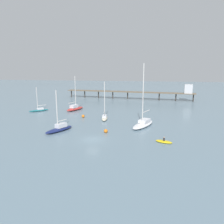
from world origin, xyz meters
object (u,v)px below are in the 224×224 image
(sailboat_cream, at_px, (105,117))
(sailboat_red, at_px, (75,108))
(sailboat_teal, at_px, (39,110))
(pier, at_px, (147,91))
(sailboat_navy, at_px, (59,128))
(mooring_buoy_inner, at_px, (83,116))
(mooring_buoy_near, at_px, (106,131))
(sailboat_white, at_px, (143,123))
(dinghy_yellow, at_px, (164,141))

(sailboat_cream, distance_m, sailboat_red, 16.86)
(sailboat_teal, distance_m, sailboat_cream, 24.75)
(pier, distance_m, sailboat_cream, 41.82)
(sailboat_navy, bearing_deg, mooring_buoy_inner, 86.18)
(mooring_buoy_inner, bearing_deg, pier, 67.00)
(pier, relative_size, sailboat_red, 5.16)
(mooring_buoy_near, xyz_separation_m, mooring_buoy_inner, (-9.57, 13.41, 0.01))
(sailboat_navy, xyz_separation_m, sailboat_cream, (7.37, 13.32, -0.01))
(sailboat_cream, xyz_separation_m, sailboat_red, (-12.74, 11.05, 0.08))
(pier, height_order, sailboat_navy, sailboat_navy)
(sailboat_navy, relative_size, sailboat_cream, 0.89)
(sailboat_teal, xyz_separation_m, sailboat_white, (34.62, -12.69, 0.26))
(pier, bearing_deg, mooring_buoy_inner, -113.00)
(sailboat_teal, distance_m, sailboat_navy, 26.16)
(sailboat_teal, relative_size, sailboat_cream, 0.77)
(sailboat_white, bearing_deg, dinghy_yellow, -68.38)
(dinghy_yellow, bearing_deg, mooring_buoy_inner, 141.27)
(sailboat_white, distance_m, mooring_buoy_inner, 18.45)
(pier, xyz_separation_m, sailboat_white, (0.50, -45.96, -3.11))
(mooring_buoy_inner, bearing_deg, sailboat_red, 121.34)
(dinghy_yellow, bearing_deg, sailboat_navy, 171.32)
(sailboat_cream, xyz_separation_m, mooring_buoy_near, (3.14, -12.72, -0.25))
(mooring_buoy_inner, bearing_deg, sailboat_teal, 159.61)
(sailboat_white, bearing_deg, mooring_buoy_inner, 160.13)
(sailboat_red, distance_m, mooring_buoy_near, 28.59)
(pier, height_order, dinghy_yellow, pier)
(pier, bearing_deg, sailboat_navy, -108.32)
(sailboat_teal, height_order, sailboat_cream, sailboat_cream)
(pier, bearing_deg, sailboat_white, -89.38)
(sailboat_teal, bearing_deg, sailboat_red, 19.79)
(sailboat_teal, distance_m, dinghy_yellow, 45.79)
(sailboat_navy, distance_m, dinghy_yellow, 22.99)
(sailboat_navy, height_order, sailboat_cream, sailboat_cream)
(sailboat_red, bearing_deg, pier, 51.70)
(pier, distance_m, mooring_buoy_inner, 43.25)
(sailboat_red, relative_size, mooring_buoy_inner, 13.10)
(mooring_buoy_near, bearing_deg, pier, 82.19)
(sailboat_teal, bearing_deg, mooring_buoy_near, -36.46)
(sailboat_navy, xyz_separation_m, sailboat_red, (-5.38, 24.37, 0.07))
(sailboat_red, bearing_deg, mooring_buoy_inner, -58.66)
(sailboat_teal, height_order, mooring_buoy_inner, sailboat_teal)
(dinghy_yellow, distance_m, mooring_buoy_inner, 27.93)
(sailboat_cream, height_order, mooring_buoy_near, sailboat_cream)
(sailboat_teal, relative_size, mooring_buoy_near, 9.26)
(sailboat_cream, distance_m, dinghy_yellow, 22.76)
(sailboat_red, xyz_separation_m, dinghy_yellow, (28.10, -27.84, -0.56))
(sailboat_navy, relative_size, mooring_buoy_inner, 10.62)
(sailboat_cream, bearing_deg, pier, 75.53)
(pier, xyz_separation_m, dinghy_yellow, (4.94, -57.16, -3.70))
(dinghy_yellow, bearing_deg, mooring_buoy_near, 161.59)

